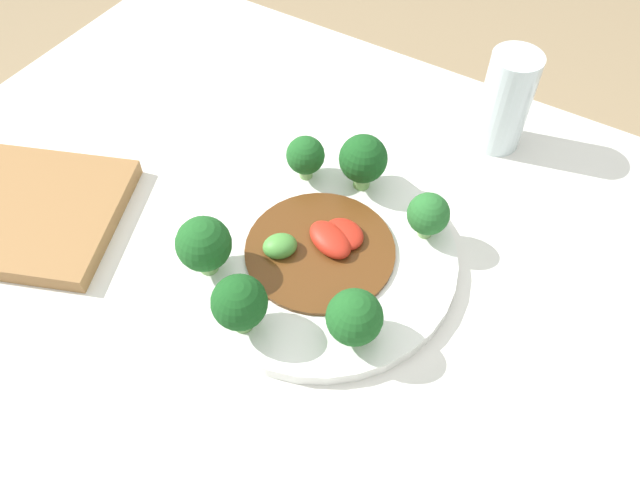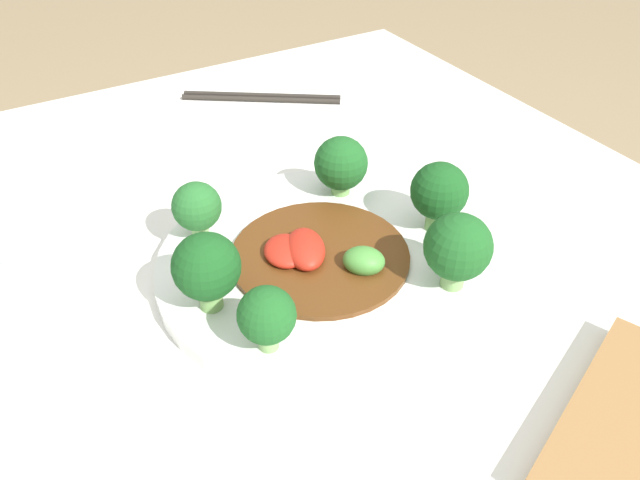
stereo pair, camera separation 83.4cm
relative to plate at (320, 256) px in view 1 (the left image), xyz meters
name	(u,v)px [view 1 (the left image)]	position (x,y,z in m)	size (l,w,h in m)	color
table	(302,405)	(-0.02, -0.02, -0.40)	(1.04, 0.80, 0.78)	silver
plate	(320,256)	(0.00, 0.00, 0.00)	(0.30, 0.30, 0.02)	white
broccoli_southeast	(354,318)	(0.08, -0.07, 0.04)	(0.05, 0.05, 0.06)	#7AAD5B
broccoli_south	(239,303)	(-0.02, -0.12, 0.05)	(0.05, 0.05, 0.07)	#70A356
broccoli_north	(363,160)	(-0.01, 0.11, 0.05)	(0.06, 0.06, 0.07)	#7AAD5B
broccoli_southwest	(204,245)	(-0.09, -0.08, 0.05)	(0.06, 0.06, 0.07)	#89B76B
broccoli_northwest	(305,156)	(-0.07, 0.09, 0.04)	(0.05, 0.05, 0.06)	#89B76B
broccoli_northeast	(428,214)	(0.09, 0.08, 0.04)	(0.05, 0.05, 0.06)	#89B76B
stirfry_center	(320,246)	(0.00, 0.00, 0.01)	(0.16, 0.16, 0.02)	#5B3314
drinking_glass	(506,101)	(0.09, 0.28, 0.06)	(0.06, 0.06, 0.13)	silver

